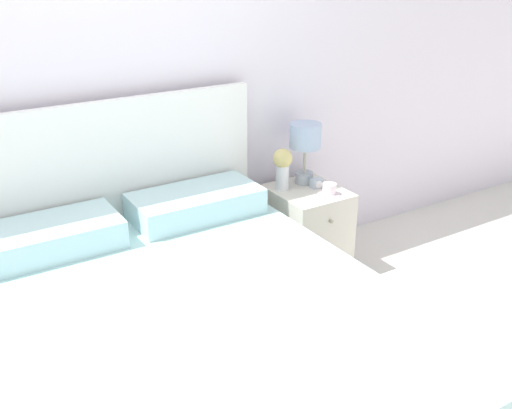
{
  "coord_description": "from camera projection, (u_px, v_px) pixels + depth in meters",
  "views": [
    {
      "loc": [
        -0.89,
        -2.96,
        1.91
      ],
      "look_at": [
        0.58,
        -0.58,
        0.69
      ],
      "focal_mm": 42.0,
      "sensor_mm": 36.0,
      "label": 1
    }
  ],
  "objects": [
    {
      "name": "wall_back",
      "position": [
        92.0,
        75.0,
        3.04
      ],
      "size": [
        8.0,
        0.06,
        2.6
      ],
      "color": "white",
      "rests_on": "ground_plane"
    },
    {
      "name": "bed",
      "position": [
        191.0,
        346.0,
        2.61
      ],
      "size": [
        1.69,
        2.12,
        1.19
      ],
      "color": "tan",
      "rests_on": "ground_plane"
    },
    {
      "name": "ground_plane",
      "position": [
        120.0,
        300.0,
        3.5
      ],
      "size": [
        12.0,
        12.0,
        0.0
      ],
      "primitive_type": "plane",
      "color": "silver"
    },
    {
      "name": "teacup",
      "position": [
        329.0,
        190.0,
        3.57
      ],
      "size": [
        0.13,
        0.13,
        0.07
      ],
      "color": "white",
      "rests_on": "nightstand"
    },
    {
      "name": "nightstand",
      "position": [
        307.0,
        230.0,
        3.75
      ],
      "size": [
        0.41,
        0.48,
        0.54
      ],
      "color": "silver",
      "rests_on": "ground_plane"
    },
    {
      "name": "flower_vase",
      "position": [
        283.0,
        166.0,
        3.59
      ],
      "size": [
        0.12,
        0.12,
        0.26
      ],
      "color": "white",
      "rests_on": "nightstand"
    },
    {
      "name": "table_lamp",
      "position": [
        305.0,
        142.0,
        3.65
      ],
      "size": [
        0.19,
        0.19,
        0.38
      ],
      "color": "#A8B2BC",
      "rests_on": "nightstand"
    },
    {
      "name": "alarm_clock",
      "position": [
        317.0,
        183.0,
        3.67
      ],
      "size": [
        0.07,
        0.05,
        0.06
      ],
      "color": "silver",
      "rests_on": "nightstand"
    }
  ]
}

